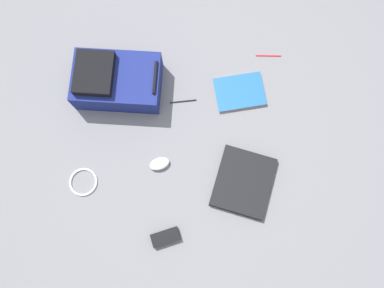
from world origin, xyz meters
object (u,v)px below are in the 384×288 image
(laptop, at_px, (243,182))
(book_comic, at_px, (239,92))
(pen_black, at_px, (183,101))
(pen_blue, at_px, (268,56))
(computer_mouse, at_px, (159,164))
(backpack, at_px, (115,81))
(power_brick, at_px, (165,237))
(cable_coil, at_px, (83,182))

(laptop, xyz_separation_m, book_comic, (-0.48, 0.02, -0.01))
(pen_black, distance_m, pen_blue, 0.53)
(pen_blue, bearing_deg, pen_black, -64.21)
(computer_mouse, height_order, pen_black, computer_mouse)
(backpack, xyz_separation_m, laptop, (0.55, 0.62, -0.07))
(power_brick, bearing_deg, pen_black, 169.62)
(computer_mouse, bearing_deg, pen_blue, 117.37)
(laptop, bearing_deg, pen_black, -148.23)
(laptop, distance_m, pen_blue, 0.71)
(backpack, relative_size, power_brick, 3.46)
(book_comic, bearing_deg, power_brick, -30.67)
(backpack, relative_size, laptop, 1.20)
(laptop, relative_size, pen_blue, 2.87)
(computer_mouse, bearing_deg, backpack, -170.10)
(computer_mouse, relative_size, power_brick, 0.75)
(power_brick, bearing_deg, cable_coil, -126.38)
(backpack, height_order, laptop, backpack)
(cable_coil, xyz_separation_m, pen_black, (-0.40, 0.53, -0.00))
(computer_mouse, height_order, power_brick, computer_mouse)
(book_comic, xyz_separation_m, pen_black, (0.03, -0.30, -0.01))
(backpack, height_order, pen_blue, backpack)
(cable_coil, relative_size, pen_black, 1.01)
(power_brick, bearing_deg, backpack, -165.07)
(backpack, relative_size, cable_coil, 3.32)
(book_comic, distance_m, cable_coil, 0.93)
(backpack, xyz_separation_m, pen_black, (0.11, 0.34, -0.08))
(pen_black, bearing_deg, cable_coil, -53.07)
(laptop, height_order, pen_blue, laptop)
(cable_coil, bearing_deg, book_comic, 117.27)
(backpack, xyz_separation_m, book_comic, (0.07, 0.64, -0.07))
(power_brick, bearing_deg, pen_blue, 146.68)
(cable_coil, relative_size, power_brick, 1.04)
(backpack, distance_m, computer_mouse, 0.48)
(backpack, bearing_deg, pen_black, 72.78)
(backpack, height_order, pen_black, backpack)
(book_comic, relative_size, computer_mouse, 2.68)
(backpack, xyz_separation_m, computer_mouse, (0.44, 0.20, -0.07))
(laptop, height_order, pen_black, laptop)
(backpack, relative_size, pen_blue, 3.43)
(laptop, height_order, book_comic, laptop)
(book_comic, distance_m, power_brick, 0.84)
(cable_coil, height_order, pen_black, cable_coil)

